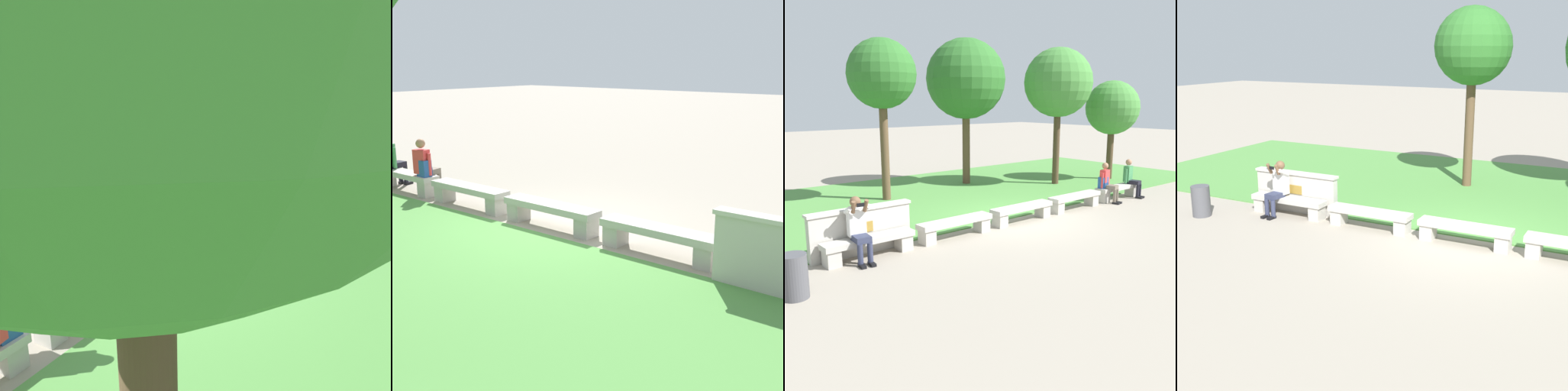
{
  "view_description": "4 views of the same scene",
  "coord_description": "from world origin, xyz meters",
  "views": [
    {
      "loc": [
        6.02,
        3.94,
        3.26
      ],
      "look_at": [
        -1.93,
        -0.51,
        0.86
      ],
      "focal_mm": 35.0,
      "sensor_mm": 36.0,
      "label": 1
    },
    {
      "loc": [
        -6.29,
        6.76,
        2.89
      ],
      "look_at": [
        -0.84,
        -0.0,
        0.72
      ],
      "focal_mm": 50.0,
      "sensor_mm": 36.0,
      "label": 2
    },
    {
      "loc": [
        -8.47,
        -8.34,
        3.19
      ],
      "look_at": [
        -1.83,
        -0.43,
        1.03
      ],
      "focal_mm": 42.0,
      "sensor_mm": 36.0,
      "label": 3
    },
    {
      "loc": [
        3.2,
        -10.31,
        4.01
      ],
      "look_at": [
        -1.76,
        -0.75,
        1.02
      ],
      "focal_mm": 50.0,
      "sensor_mm": 36.0,
      "label": 4
    }
  ],
  "objects": [
    {
      "name": "trash_bin",
      "position": [
        -6.28,
        -1.03,
        0.38
      ],
      "size": [
        0.44,
        0.44,
        0.75
      ],
      "primitive_type": "cylinder",
      "color": "#4C4C51",
      "rests_on": "ground"
    },
    {
      "name": "bench_mid",
      "position": [
        0.0,
        0.0,
        0.3
      ],
      "size": [
        1.97,
        0.4,
        0.45
      ],
      "color": "#B7B2A8",
      "rests_on": "ground"
    },
    {
      "name": "grass_strip",
      "position": [
        0.0,
        4.38,
        0.01
      ],
      "size": [
        22.85,
        8.0,
        0.03
      ],
      "primitive_type": "cube",
      "color": "#518E42",
      "rests_on": "ground"
    },
    {
      "name": "backrest_wall_with_plaque",
      "position": [
        -4.44,
        0.34,
        0.52
      ],
      "size": [
        2.31,
        0.24,
        1.01
      ],
      "color": "#B7B2A8",
      "rests_on": "ground"
    },
    {
      "name": "bench_main",
      "position": [
        -4.44,
        0.0,
        0.3
      ],
      "size": [
        1.97,
        0.4,
        0.45
      ],
      "color": "#B7B2A8",
      "rests_on": "ground"
    },
    {
      "name": "tree_left_background",
      "position": [
        -1.47,
        4.7,
        3.93
      ],
      "size": [
        2.15,
        2.15,
        5.05
      ],
      "color": "brown",
      "rests_on": "ground"
    },
    {
      "name": "ground_plane",
      "position": [
        0.0,
        0.0,
        0.0
      ],
      "size": [
        80.0,
        80.0,
        0.0
      ],
      "primitive_type": "plane",
      "color": "gray"
    },
    {
      "name": "bench_near",
      "position": [
        -2.22,
        0.0,
        0.3
      ],
      "size": [
        1.97,
        0.4,
        0.45
      ],
      "color": "#B7B2A8",
      "rests_on": "ground"
    },
    {
      "name": "person_photographer",
      "position": [
        -4.69,
        -0.08,
        0.74
      ],
      "size": [
        0.5,
        0.75,
        1.32
      ],
      "color": "black",
      "rests_on": "ground"
    }
  ]
}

